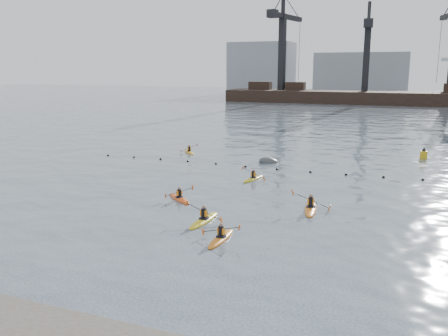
# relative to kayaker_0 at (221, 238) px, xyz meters

# --- Properties ---
(ground) EXTENTS (400.00, 400.00, 0.00)m
(ground) POSITION_rel_kayaker_0_xyz_m (-2.94, -4.17, -0.10)
(ground) COLOR #34424C
(ground) RESTS_ON ground
(float_line) EXTENTS (33.24, 0.73, 0.24)m
(float_line) POSITION_rel_kayaker_0_xyz_m (-3.44, 18.36, -0.07)
(float_line) COLOR black
(float_line) RESTS_ON ground
(barge_pier) EXTENTS (72.00, 19.30, 29.50)m
(barge_pier) POSITION_rel_kayaker_0_xyz_m (-3.16, 105.82, 1.80)
(barge_pier) COLOR black
(barge_pier) RESTS_ON ground
(skyline) EXTENTS (141.00, 28.00, 22.00)m
(skyline) POSITION_rel_kayaker_0_xyz_m (-0.71, 146.10, 9.15)
(skyline) COLOR gray
(skyline) RESTS_ON ground
(kayaker_0) EXTENTS (2.18, 3.22, 1.09)m
(kayaker_0) POSITION_rel_kayaker_0_xyz_m (0.00, 0.00, 0.00)
(kayaker_0) COLOR orange
(kayaker_0) RESTS_ON ground
(kayaker_1) EXTENTS (2.41, 3.52, 1.29)m
(kayaker_1) POSITION_rel_kayaker_0_xyz_m (-2.06, 2.42, 0.01)
(kayaker_1) COLOR yellow
(kayaker_1) RESTS_ON ground
(kayaker_2) EXTENTS (2.80, 2.51, 1.01)m
(kayaker_2) POSITION_rel_kayaker_0_xyz_m (-5.59, 6.19, -0.00)
(kayaker_2) COLOR #E44E15
(kayaker_2) RESTS_ON ground
(kayaker_3) EXTENTS (2.10, 3.14, 1.14)m
(kayaker_3) POSITION_rel_kayaker_0_xyz_m (-2.72, 13.74, -0.00)
(kayaker_3) COLOR gold
(kayaker_3) RESTS_ON ground
(kayaker_4) EXTENTS (2.53, 3.75, 1.40)m
(kayaker_4) POSITION_rel_kayaker_0_xyz_m (3.30, 7.10, 0.01)
(kayaker_4) COLOR orange
(kayaker_4) RESTS_ON ground
(kayaker_5) EXTENTS (2.38, 2.61, 1.08)m
(kayaker_5) POSITION_rel_kayaker_0_xyz_m (-13.03, 23.18, -0.01)
(kayaker_5) COLOR gold
(kayaker_5) RESTS_ON ground
(mooring_buoy) EXTENTS (2.40, 1.90, 1.36)m
(mooring_buoy) POSITION_rel_kayaker_0_xyz_m (-3.55, 21.06, -0.10)
(mooring_buoy) COLOR #3C3F41
(mooring_buoy) RESTS_ON ground
(nav_buoy) EXTENTS (0.70, 0.70, 1.28)m
(nav_buoy) POSITION_rel_kayaker_0_xyz_m (10.24, 28.76, 0.29)
(nav_buoy) COLOR gold
(nav_buoy) RESTS_ON ground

